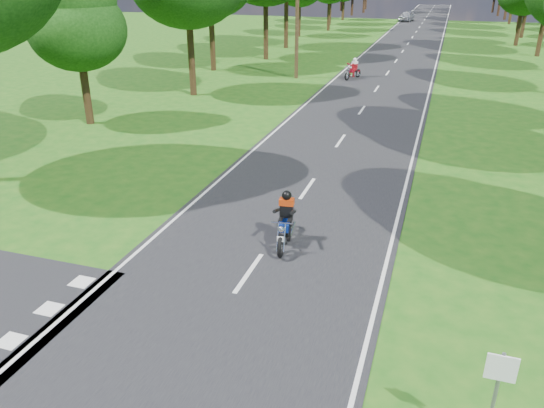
% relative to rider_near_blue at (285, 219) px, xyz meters
% --- Properties ---
extents(ground, '(160.00, 160.00, 0.00)m').
position_rel_rider_near_blue_xyz_m(ground, '(-0.43, -3.82, -0.79)').
color(ground, '#185212').
rests_on(ground, ground).
extents(main_road, '(7.00, 140.00, 0.02)m').
position_rel_rider_near_blue_xyz_m(main_road, '(-0.43, 46.18, -0.78)').
color(main_road, black).
rests_on(main_road, ground).
extents(road_markings, '(7.40, 140.00, 0.01)m').
position_rel_rider_near_blue_xyz_m(road_markings, '(-0.56, 44.31, -0.76)').
color(road_markings, silver).
rests_on(road_markings, main_road).
extents(telegraph_pole, '(1.20, 0.26, 8.00)m').
position_rel_rider_near_blue_xyz_m(telegraph_pole, '(-6.43, 24.18, 3.28)').
color(telegraph_pole, '#382616').
rests_on(telegraph_pole, ground).
extents(road_sign, '(0.45, 0.07, 2.00)m').
position_rel_rider_near_blue_xyz_m(road_sign, '(5.07, -5.83, 0.56)').
color(road_sign, slate).
rests_on(road_sign, ground).
extents(rider_near_blue, '(0.86, 1.91, 1.54)m').
position_rel_rider_near_blue_xyz_m(rider_near_blue, '(0.00, 0.00, 0.00)').
color(rider_near_blue, navy).
rests_on(rider_near_blue, main_road).
extents(rider_far_red, '(1.17, 1.83, 1.45)m').
position_rel_rider_near_blue_xyz_m(rider_far_red, '(-2.52, 25.04, -0.04)').
color(rider_far_red, '#AF0D22').
rests_on(rider_far_red, main_road).
extents(distant_car, '(2.38, 4.47, 1.45)m').
position_rel_rider_near_blue_xyz_m(distant_car, '(-2.90, 72.61, -0.04)').
color(distant_car, '#B1B3B8').
rests_on(distant_car, main_road).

